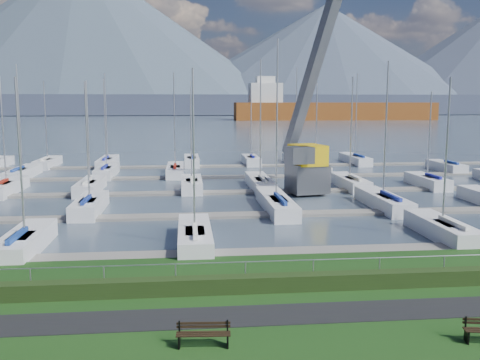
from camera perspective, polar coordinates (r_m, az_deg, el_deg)
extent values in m
cube|color=black|center=(21.06, 4.29, -14.12)|extent=(160.00, 2.00, 0.04)
cube|color=#414F60|center=(282.29, -5.17, 6.65)|extent=(800.00, 540.00, 0.20)
cube|color=#203212|center=(23.34, 3.16, -10.93)|extent=(80.00, 0.70, 0.70)
cylinder|color=#999BA2|center=(23.45, 3.03, -8.65)|extent=(80.00, 0.04, 0.04)
cube|color=#41495F|center=(352.17, -5.34, 8.03)|extent=(900.00, 80.00, 12.00)
cone|color=#425061|center=(431.86, -16.57, 14.64)|extent=(340.00, 340.00, 115.00)
cone|color=#424D60|center=(448.13, 9.06, 12.71)|extent=(300.00, 300.00, 85.00)
cube|color=slate|center=(29.55, 1.20, -7.89)|extent=(90.00, 1.60, 0.25)
cube|color=slate|center=(39.19, -0.60, -3.81)|extent=(90.00, 1.60, 0.25)
cube|color=slate|center=(48.98, -1.67, -1.35)|extent=(90.00, 1.60, 0.25)
cube|color=slate|center=(58.84, -2.38, 0.30)|extent=(90.00, 1.60, 0.25)
cube|color=gray|center=(68.74, -2.89, 1.46)|extent=(90.00, 1.60, 0.25)
cube|color=black|center=(18.55, -6.50, -16.67)|extent=(0.09, 0.40, 0.45)
cube|color=black|center=(18.54, -6.48, -15.24)|extent=(0.05, 0.05, 0.40)
cube|color=black|center=(18.50, -1.34, -16.69)|extent=(0.09, 0.40, 0.45)
cube|color=black|center=(18.49, -1.35, -15.26)|extent=(0.05, 0.05, 0.40)
cube|color=black|center=(18.28, -3.95, -16.26)|extent=(1.80, 0.22, 0.04)
cube|color=black|center=(18.41, -3.93, -16.06)|extent=(1.80, 0.22, 0.04)
cube|color=black|center=(18.55, -3.92, -15.87)|extent=(1.80, 0.22, 0.04)
cube|color=black|center=(18.53, -3.92, -15.33)|extent=(1.80, 0.16, 0.08)
cube|color=black|center=(18.48, -3.92, -14.99)|extent=(1.80, 0.16, 0.08)
cube|color=black|center=(20.28, 23.03, -15.06)|extent=(0.13, 0.40, 0.45)
cube|color=black|center=(20.27, 22.94, -13.76)|extent=(0.06, 0.06, 0.40)
cube|color=#595B61|center=(48.68, 7.17, 0.22)|extent=(3.71, 3.71, 2.60)
cube|color=yellow|center=(48.42, 7.22, 2.68)|extent=(3.15, 3.80, 1.80)
cube|color=slate|center=(53.15, 8.22, 12.88)|extent=(4.79, 10.88, 19.89)
cube|color=#55575D|center=(46.20, 6.33, 2.67)|extent=(2.35, 2.52, 1.40)
cube|color=brown|center=(248.48, 9.98, 6.99)|extent=(90.61, 20.30, 10.00)
cube|color=silver|center=(242.57, 2.70, 8.85)|extent=(14.35, 14.35, 12.00)
cube|color=silver|center=(242.72, 2.71, 10.50)|extent=(8.20, 8.20, 4.00)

